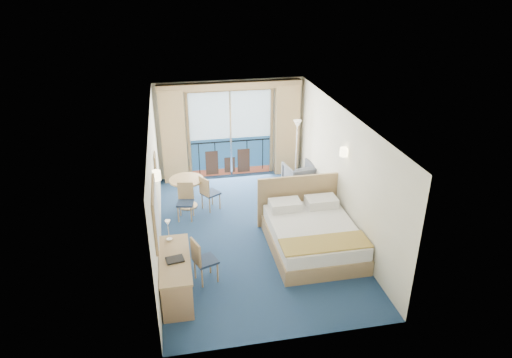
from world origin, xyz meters
The scene contains 22 objects.
floor centered at (0.00, 0.00, 0.00)m, with size 6.50×6.50×0.00m, color navy.
room_walls centered at (0.00, 0.00, 1.78)m, with size 4.04×6.54×2.72m.
balcony_door centered at (-0.01, 3.22, 1.14)m, with size 2.36×0.03×2.52m.
curtain_left centered at (-1.55, 3.07, 1.28)m, with size 0.65×0.22×2.55m, color tan.
curtain_right centered at (1.55, 3.07, 1.28)m, with size 0.65×0.22×2.55m, color tan.
pelmet centered at (0.00, 3.10, 2.58)m, with size 3.80×0.25×0.18m, color tan.
mirror centered at (-1.97, -1.50, 1.55)m, with size 0.05×1.25×0.95m.
wall_print centered at (-1.97, 0.45, 1.60)m, with size 0.04×0.42×0.52m.
sconce_left centered at (-1.94, -0.60, 1.85)m, with size 0.18×0.18×0.18m, color #FFEAB2.
sconce_right centered at (1.94, -0.15, 1.85)m, with size 0.18×0.18×0.18m, color #FFEAB2.
bed centered at (1.11, -0.80, 0.33)m, with size 1.90×2.25×1.19m.
nightstand centered at (1.78, 0.69, 0.27)m, with size 0.41×0.39×0.53m, color #9A8151.
phone centered at (1.82, 0.68, 0.57)m, with size 0.18×0.14×0.08m, color white.
armchair centered at (1.65, 2.00, 0.35)m, with size 0.75×0.77×0.70m, color #41454F.
floor_lamp centered at (1.67, 2.46, 1.32)m, with size 0.24×0.24×1.74m.
desk centered at (-1.72, -2.17, 0.41)m, with size 0.55×1.59×0.74m.
desk_chair centered at (-1.23, -1.51, 0.51)m, with size 0.51×0.50×0.91m.
folder centered at (-1.71, -1.80, 0.76)m, with size 0.31×0.23×0.03m, color black.
desk_lamp centered at (-1.79, -1.14, 1.05)m, with size 0.11×0.11×0.41m.
round_table centered at (-1.33, 1.53, 0.56)m, with size 0.83×0.83×0.74m.
table_chair_a centered at (-0.85, 1.26, 0.49)m, with size 0.52×0.52×0.88m.
table_chair_b centered at (-1.40, 0.99, 0.49)m, with size 0.44×0.45×0.87m.
Camera 1 is at (-1.58, -8.55, 5.40)m, focal length 32.00 mm.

